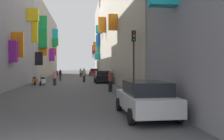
# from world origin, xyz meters

# --- Properties ---
(ground_plane) EXTENTS (140.00, 140.00, 0.00)m
(ground_plane) POSITION_xyz_m (0.00, 30.00, 0.00)
(ground_plane) COLOR #424244
(building_left_mid_c) EXTENTS (7.20, 4.99, 13.87)m
(building_left_mid_c) POSITION_xyz_m (-7.96, 29.97, 6.92)
(building_left_mid_c) COLOR gray
(building_left_mid_c) RESTS_ON ground
(building_left_far) EXTENTS (7.33, 27.55, 12.63)m
(building_left_far) POSITION_xyz_m (-7.99, 46.23, 6.31)
(building_left_far) COLOR gray
(building_left_far) RESTS_ON ground
(building_right_mid_b) EXTENTS (7.17, 33.38, 14.67)m
(building_right_mid_b) POSITION_xyz_m (8.00, 25.71, 7.34)
(building_right_mid_b) COLOR #BCB29E
(building_right_mid_b) RESTS_ON ground
(building_right_mid_c) EXTENTS (7.09, 3.22, 13.83)m
(building_right_mid_c) POSITION_xyz_m (7.94, 44.00, 6.89)
(building_right_mid_c) COLOR #B2A899
(building_right_mid_c) RESTS_ON ground
(building_right_far) EXTENTS (7.10, 14.38, 15.94)m
(building_right_far) POSITION_xyz_m (7.99, 52.81, 7.96)
(building_right_far) COLOR #9E9384
(building_right_far) RESTS_ON ground
(parked_car_red) EXTENTS (1.97, 4.22, 1.43)m
(parked_car_red) POSITION_xyz_m (3.94, 46.49, 0.76)
(parked_car_red) COLOR #B21E1E
(parked_car_red) RESTS_ON ground
(parked_car_silver) EXTENTS (1.98, 4.31, 1.49)m
(parked_car_silver) POSITION_xyz_m (3.69, 4.17, 0.78)
(parked_car_silver) COLOR #B7B7BC
(parked_car_silver) RESTS_ON ground
(parked_car_black) EXTENTS (2.02, 4.30, 1.48)m
(parked_car_black) POSITION_xyz_m (3.76, 24.50, 0.78)
(parked_car_black) COLOR black
(parked_car_black) RESTS_ON ground
(scooter_red) EXTENTS (0.73, 1.83, 1.13)m
(scooter_red) POSITION_xyz_m (-3.90, 47.38, 0.46)
(scooter_red) COLOR red
(scooter_red) RESTS_ON ground
(scooter_white) EXTENTS (0.57, 1.96, 1.13)m
(scooter_white) POSITION_xyz_m (-3.01, 21.06, 0.46)
(scooter_white) COLOR silver
(scooter_white) RESTS_ON ground
(scooter_green) EXTENTS (0.51, 1.94, 1.13)m
(scooter_green) POSITION_xyz_m (1.39, 49.35, 0.46)
(scooter_green) COLOR #287F3D
(scooter_green) RESTS_ON ground
(scooter_silver) EXTENTS (0.74, 1.70, 1.13)m
(scooter_silver) POSITION_xyz_m (1.88, 43.76, 0.46)
(scooter_silver) COLOR #ADADB2
(scooter_silver) RESTS_ON ground
(scooter_orange) EXTENTS (0.70, 1.79, 1.13)m
(scooter_orange) POSITION_xyz_m (-3.99, 21.98, 0.46)
(scooter_orange) COLOR orange
(scooter_orange) RESTS_ON ground
(scooter_blue) EXTENTS (0.58, 1.89, 1.13)m
(scooter_blue) POSITION_xyz_m (-2.95, 35.11, 0.46)
(scooter_blue) COLOR #2D4CAD
(scooter_blue) RESTS_ON ground
(pedestrian_crossing) EXTENTS (0.47, 0.47, 1.58)m
(pedestrian_crossing) POSITION_xyz_m (-1.74, 28.81, 0.78)
(pedestrian_crossing) COLOR #3E3E3E
(pedestrian_crossing) RESTS_ON ground
(pedestrian_near_left) EXTENTS (0.53, 0.53, 1.80)m
(pedestrian_near_left) POSITION_xyz_m (1.48, 25.28, 0.90)
(pedestrian_near_left) COLOR #2F2F2F
(pedestrian_near_left) RESTS_ON ground
(pedestrian_near_right) EXTENTS (0.43, 0.43, 1.57)m
(pedestrian_near_right) POSITION_xyz_m (-1.71, 20.87, 0.78)
(pedestrian_near_right) COLOR #2B2B2B
(pedestrian_near_right) RESTS_ON ground
(pedestrian_mid_street) EXTENTS (0.41, 0.41, 1.60)m
(pedestrian_mid_street) POSITION_xyz_m (1.08, 39.47, 0.79)
(pedestrian_mid_street) COLOR #373737
(pedestrian_mid_street) RESTS_ON ground
(pedestrian_far_away) EXTENTS (0.52, 0.52, 1.78)m
(pedestrian_far_away) POSITION_xyz_m (3.44, 14.05, 0.89)
(pedestrian_far_away) COLOR black
(pedestrian_far_away) RESTS_ON ground
(traffic_light_near_corner) EXTENTS (0.26, 0.34, 4.54)m
(traffic_light_near_corner) POSITION_xyz_m (4.64, 10.71, 3.07)
(traffic_light_near_corner) COLOR #2D2D2D
(traffic_light_near_corner) RESTS_ON ground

